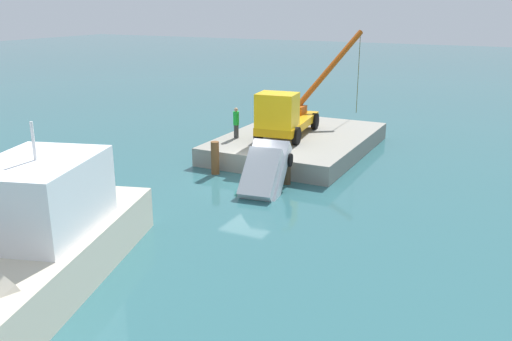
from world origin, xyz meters
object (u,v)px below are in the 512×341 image
object	(u,v)px
crane_truck	(287,114)
dock_worker	(236,123)
moored_yacht	(13,280)
salvaged_car	(262,181)

from	to	relation	value
crane_truck	dock_worker	size ratio (longest dim) A/B	6.01
dock_worker	moored_yacht	size ratio (longest dim) A/B	0.15
moored_yacht	dock_worker	bearing A→B (deg)	-173.11
dock_worker	moored_yacht	bearing A→B (deg)	6.89
dock_worker	crane_truck	bearing A→B (deg)	120.12
crane_truck	salvaged_car	world-z (taller)	crane_truck
crane_truck	salvaged_car	distance (m)	7.39
crane_truck	salvaged_car	xyz separation A→B (m)	(6.93, 1.80, -1.81)
crane_truck	dock_worker	distance (m)	2.98
crane_truck	moored_yacht	size ratio (longest dim) A/B	0.87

